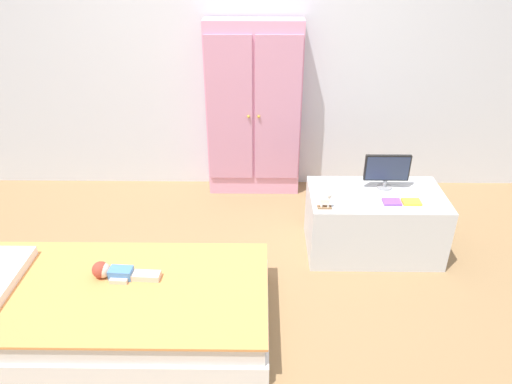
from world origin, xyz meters
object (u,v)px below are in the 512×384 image
at_px(bed, 113,305).
at_px(wardrobe, 254,111).
at_px(doll, 113,272).
at_px(rocking_horse_toy, 326,201).
at_px(book_yellow, 411,202).
at_px(tv_monitor, 387,169).
at_px(book_purple, 392,202).
at_px(tv_stand, 373,222).

xyz_separation_m(bed, wardrobe, (0.78, 1.63, 0.59)).
distance_m(bed, doll, 0.19).
xyz_separation_m(rocking_horse_toy, book_yellow, (0.56, 0.07, -0.04)).
distance_m(wardrobe, rocking_horse_toy, 1.20).
height_order(doll, tv_monitor, tv_monitor).
distance_m(doll, book_yellow, 1.90).
height_order(bed, wardrobe, wardrobe).
distance_m(bed, rocking_horse_toy, 1.42).
height_order(doll, rocking_horse_toy, rocking_horse_toy).
relative_size(wardrobe, book_purple, 12.41).
bearing_deg(bed, doll, 88.54).
bearing_deg(doll, tv_monitor, 23.52).
distance_m(book_purple, book_yellow, 0.13).
height_order(wardrobe, book_purple, wardrobe).
bearing_deg(doll, tv_stand, 21.71).
distance_m(tv_monitor, book_yellow, 0.28).
relative_size(rocking_horse_toy, book_purple, 0.96).
height_order(tv_monitor, book_purple, tv_monitor).
xyz_separation_m(wardrobe, book_yellow, (1.04, -1.01, -0.26)).
relative_size(doll, wardrobe, 0.28).
xyz_separation_m(wardrobe, tv_stand, (0.84, -0.89, -0.49)).
bearing_deg(tv_stand, doll, -158.29).
relative_size(bed, wardrobe, 1.25).
distance_m(bed, book_purple, 1.83).
xyz_separation_m(bed, book_yellow, (1.82, 0.62, 0.33)).
distance_m(wardrobe, tv_stand, 1.32).
relative_size(wardrobe, tv_stand, 1.58).
relative_size(doll, tv_stand, 0.43).
distance_m(wardrobe, book_yellow, 1.47).
bearing_deg(tv_monitor, bed, -153.85).
bearing_deg(book_yellow, tv_stand, 148.89).
xyz_separation_m(tv_monitor, book_yellow, (0.13, -0.21, -0.13)).
bearing_deg(bed, rocking_horse_toy, 23.84).
distance_m(doll, wardrobe, 1.78).
distance_m(tv_monitor, book_purple, 0.25).
xyz_separation_m(tv_stand, rocking_horse_toy, (-0.37, -0.19, 0.27)).
distance_m(bed, wardrobe, 1.91).
height_order(doll, tv_stand, tv_stand).
height_order(tv_monitor, book_yellow, tv_monitor).
bearing_deg(doll, rocking_horse_toy, 20.13).
height_order(tv_stand, tv_monitor, tv_monitor).
xyz_separation_m(tv_stand, tv_monitor, (0.07, 0.09, 0.37)).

